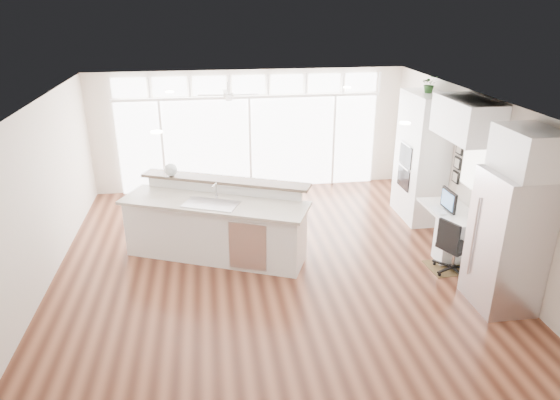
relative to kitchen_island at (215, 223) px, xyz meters
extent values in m
cube|color=#482316|center=(0.90, -0.67, -0.63)|extent=(7.00, 8.00, 0.02)
cube|color=white|center=(0.90, -0.67, 2.08)|extent=(7.00, 8.00, 0.02)
cube|color=beige|center=(0.90, 3.33, 0.73)|extent=(7.00, 0.04, 2.70)
cube|color=beige|center=(0.90, -4.67, 0.73)|extent=(7.00, 0.04, 2.70)
cube|color=beige|center=(-2.60, -0.67, 0.73)|extent=(0.04, 8.00, 2.70)
cube|color=beige|center=(4.40, -0.67, 0.73)|extent=(0.04, 8.00, 2.70)
cube|color=white|center=(0.90, 3.27, 0.43)|extent=(5.80, 0.06, 2.08)
cube|color=white|center=(0.90, 3.27, 1.76)|extent=(5.90, 0.06, 0.40)
cube|color=white|center=(4.36, -0.37, 0.93)|extent=(0.04, 0.85, 0.85)
cube|color=white|center=(0.40, 2.13, 1.86)|extent=(1.16, 1.16, 0.32)
cube|color=white|center=(0.90, -0.47, 2.06)|extent=(3.40, 3.00, 0.02)
cube|color=white|center=(4.07, 1.13, 0.63)|extent=(0.64, 1.20, 2.50)
cube|color=white|center=(4.03, -0.37, -0.24)|extent=(0.72, 1.30, 0.76)
cube|color=white|center=(4.07, -0.37, 1.73)|extent=(0.64, 1.30, 0.64)
cube|color=silver|center=(4.01, -2.02, 0.38)|extent=(0.76, 0.90, 2.00)
cube|color=white|center=(4.07, -2.02, 1.68)|extent=(0.64, 0.90, 0.60)
cube|color=black|center=(4.36, 0.25, 0.78)|extent=(0.06, 0.22, 0.80)
cube|color=white|center=(0.00, 0.00, 0.00)|extent=(3.35, 2.34, 1.25)
cube|color=#332310|center=(3.85, -0.95, -0.62)|extent=(0.83, 0.63, 0.01)
cube|color=black|center=(3.79, -1.07, -0.16)|extent=(0.62, 0.60, 0.92)
sphere|color=silver|center=(-0.71, 0.75, 0.74)|extent=(0.30, 0.30, 0.23)
cube|color=black|center=(3.95, -0.37, 0.34)|extent=(0.09, 0.48, 0.40)
cube|color=white|center=(3.78, -0.37, 0.15)|extent=(0.16, 0.36, 0.02)
imported|color=#285725|center=(4.07, 1.13, 2.00)|extent=(0.34, 0.37, 0.25)
camera|label=1|loc=(-0.03, -7.69, 3.53)|focal=32.00mm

